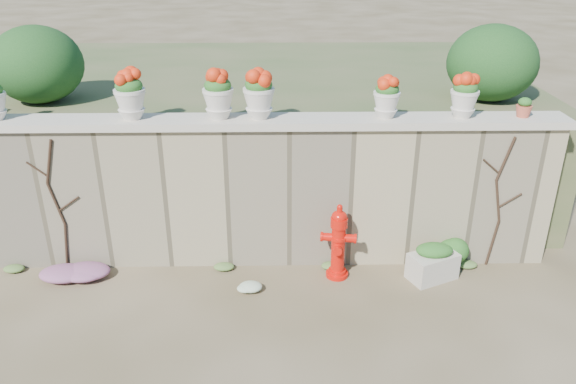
{
  "coord_description": "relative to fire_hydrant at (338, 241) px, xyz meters",
  "views": [
    {
      "loc": [
        0.28,
        -5.17,
        4.24
      ],
      "look_at": [
        0.39,
        1.4,
        1.23
      ],
      "focal_mm": 35.0,
      "sensor_mm": 36.0,
      "label": 1
    }
  ],
  "objects": [
    {
      "name": "ground",
      "position": [
        -1.06,
        -1.32,
        -0.54
      ],
      "size": [
        80.0,
        80.0,
        0.0
      ],
      "primitive_type": "plane",
      "color": "#493C24",
      "rests_on": "ground"
    },
    {
      "name": "stone_wall",
      "position": [
        -1.06,
        0.48,
        0.46
      ],
      "size": [
        8.0,
        0.4,
        2.0
      ],
      "primitive_type": "cube",
      "color": "#958663",
      "rests_on": "ground"
    },
    {
      "name": "wall_cap",
      "position": [
        -1.06,
        0.48,
        1.51
      ],
      "size": [
        8.1,
        0.52,
        0.1
      ],
      "primitive_type": "cube",
      "color": "beige",
      "rests_on": "stone_wall"
    },
    {
      "name": "raised_fill",
      "position": [
        -1.06,
        3.68,
        0.46
      ],
      "size": [
        9.0,
        6.0,
        2.0
      ],
      "primitive_type": "cube",
      "color": "#384C23",
      "rests_on": "ground"
    },
    {
      "name": "back_shrub_left",
      "position": [
        -4.26,
        1.68,
        2.01
      ],
      "size": [
        1.3,
        1.3,
        1.1
      ],
      "primitive_type": "ellipsoid",
      "color": "#143814",
      "rests_on": "raised_fill"
    },
    {
      "name": "back_shrub_right",
      "position": [
        2.34,
        1.68,
        2.01
      ],
      "size": [
        1.3,
        1.3,
        1.1
      ],
      "primitive_type": "ellipsoid",
      "color": "#143814",
      "rests_on": "raised_fill"
    },
    {
      "name": "vine_left",
      "position": [
        -3.73,
        0.26,
        0.45
      ],
      "size": [
        0.6,
        0.04,
        1.91
      ],
      "color": "black",
      "rests_on": "ground"
    },
    {
      "name": "vine_right",
      "position": [
        2.17,
        0.26,
        0.45
      ],
      "size": [
        0.6,
        0.04,
        1.91
      ],
      "color": "black",
      "rests_on": "ground"
    },
    {
      "name": "fire_hydrant",
      "position": [
        0.0,
        0.0,
        0.0
      ],
      "size": [
        0.47,
        0.33,
        1.07
      ],
      "rotation": [
        0.0,
        0.0,
        -0.15
      ],
      "color": "red",
      "rests_on": "ground"
    },
    {
      "name": "planter_box",
      "position": [
        1.28,
        -0.07,
        -0.3
      ],
      "size": [
        0.73,
        0.6,
        0.53
      ],
      "rotation": [
        0.0,
        0.0,
        0.43
      ],
      "color": "beige",
      "rests_on": "ground"
    },
    {
      "name": "green_shrub",
      "position": [
        1.59,
        0.11,
        -0.23
      ],
      "size": [
        0.65,
        0.58,
        0.62
      ],
      "primitive_type": "ellipsoid",
      "color": "#1E5119",
      "rests_on": "ground"
    },
    {
      "name": "magenta_clump",
      "position": [
        -3.58,
        -0.01,
        -0.42
      ],
      "size": [
        0.89,
        0.59,
        0.24
      ],
      "primitive_type": "ellipsoid",
      "color": "#B824A5",
      "rests_on": "ground"
    },
    {
      "name": "white_flowers",
      "position": [
        -1.15,
        -0.35,
        -0.46
      ],
      "size": [
        0.46,
        0.37,
        0.17
      ],
      "primitive_type": "ellipsoid",
      "color": "white",
      "rests_on": "ground"
    },
    {
      "name": "urn_pot_1",
      "position": [
        -2.66,
        0.48,
        1.87
      ],
      "size": [
        0.4,
        0.4,
        0.62
      ],
      "color": "beige",
      "rests_on": "wall_cap"
    },
    {
      "name": "urn_pot_2",
      "position": [
        -1.55,
        0.48,
        1.87
      ],
      "size": [
        0.4,
        0.4,
        0.62
      ],
      "color": "beige",
      "rests_on": "wall_cap"
    },
    {
      "name": "urn_pot_3",
      "position": [
        -1.03,
        0.48,
        1.87
      ],
      "size": [
        0.4,
        0.4,
        0.63
      ],
      "color": "beige",
      "rests_on": "wall_cap"
    },
    {
      "name": "urn_pot_4",
      "position": [
        0.6,
        0.48,
        1.83
      ],
      "size": [
        0.34,
        0.34,
        0.54
      ],
      "color": "beige",
      "rests_on": "wall_cap"
    },
    {
      "name": "urn_pot_5",
      "position": [
        1.59,
        0.48,
        1.84
      ],
      "size": [
        0.36,
        0.36,
        0.56
      ],
      "color": "beige",
      "rests_on": "wall_cap"
    },
    {
      "name": "terracotta_pot",
      "position": [
        2.38,
        0.48,
        1.67
      ],
      "size": [
        0.21,
        0.21,
        0.25
      ],
      "color": "#B64D37",
      "rests_on": "wall_cap"
    }
  ]
}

